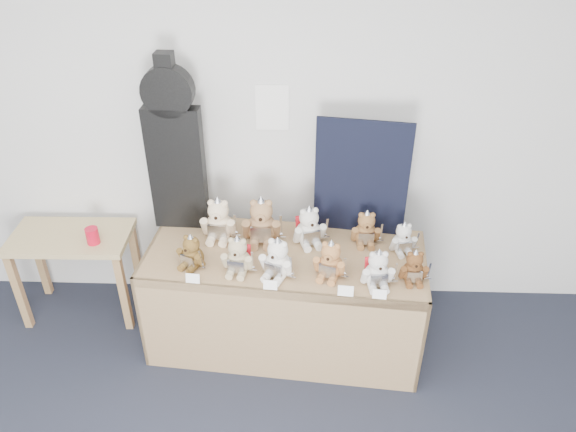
{
  "coord_description": "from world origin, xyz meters",
  "views": [
    {
      "loc": [
        0.61,
        -0.85,
        2.83
      ],
      "look_at": [
        0.51,
        1.86,
        1.07
      ],
      "focal_mm": 35.0,
      "sensor_mm": 36.0,
      "label": 1
    }
  ],
  "objects_px": {
    "teddy_front_centre": "(277,260)",
    "teddy_front_end": "(414,268)",
    "teddy_back_centre_left": "(262,222)",
    "teddy_front_left": "(238,256)",
    "teddy_back_left": "(219,221)",
    "teddy_back_right": "(366,229)",
    "teddy_back_end": "(403,239)",
    "side_table": "(73,249)",
    "red_cup": "(92,236)",
    "teddy_back_centre_right": "(309,228)",
    "teddy_front_right": "(330,261)",
    "teddy_front_far_right": "(378,270)",
    "teddy_front_far_left": "(191,253)",
    "display_table": "(283,281)",
    "guitar_case": "(175,147)"
  },
  "relations": [
    {
      "from": "guitar_case",
      "to": "red_cup",
      "type": "relative_size",
      "value": 10.3
    },
    {
      "from": "teddy_front_right",
      "to": "teddy_back_end",
      "type": "relative_size",
      "value": 1.17
    },
    {
      "from": "red_cup",
      "to": "teddy_front_right",
      "type": "height_order",
      "value": "teddy_front_right"
    },
    {
      "from": "side_table",
      "to": "red_cup",
      "type": "relative_size",
      "value": 7.15
    },
    {
      "from": "teddy_front_right",
      "to": "teddy_front_end",
      "type": "xyz_separation_m",
      "value": [
        0.48,
        -0.03,
        -0.01
      ]
    },
    {
      "from": "teddy_front_left",
      "to": "teddy_front_end",
      "type": "relative_size",
      "value": 1.16
    },
    {
      "from": "teddy_back_centre_left",
      "to": "teddy_front_centre",
      "type": "bearing_deg",
      "value": -71.69
    },
    {
      "from": "teddy_back_centre_right",
      "to": "teddy_back_right",
      "type": "relative_size",
      "value": 1.13
    },
    {
      "from": "teddy_front_far_left",
      "to": "teddy_front_end",
      "type": "xyz_separation_m",
      "value": [
        1.31,
        -0.09,
        -0.0
      ]
    },
    {
      "from": "teddy_front_centre",
      "to": "teddy_front_end",
      "type": "bearing_deg",
      "value": 21.28
    },
    {
      "from": "side_table",
      "to": "teddy_back_centre_right",
      "type": "distance_m",
      "value": 1.65
    },
    {
      "from": "teddy_back_centre_right",
      "to": "guitar_case",
      "type": "bearing_deg",
      "value": 150.34
    },
    {
      "from": "side_table",
      "to": "red_cup",
      "type": "height_order",
      "value": "red_cup"
    },
    {
      "from": "guitar_case",
      "to": "teddy_back_centre_left",
      "type": "relative_size",
      "value": 3.39
    },
    {
      "from": "teddy_back_centre_left",
      "to": "teddy_back_end",
      "type": "xyz_separation_m",
      "value": [
        0.89,
        -0.09,
        -0.05
      ]
    },
    {
      "from": "side_table",
      "to": "teddy_front_far_left",
      "type": "height_order",
      "value": "teddy_front_far_left"
    },
    {
      "from": "display_table",
      "to": "teddy_front_centre",
      "type": "distance_m",
      "value": 0.31
    },
    {
      "from": "teddy_front_far_right",
      "to": "teddy_back_right",
      "type": "xyz_separation_m",
      "value": [
        -0.03,
        0.41,
        -0.0
      ]
    },
    {
      "from": "teddy_back_left",
      "to": "teddy_back_right",
      "type": "distance_m",
      "value": 0.94
    },
    {
      "from": "teddy_front_left",
      "to": "teddy_back_left",
      "type": "xyz_separation_m",
      "value": [
        -0.16,
        0.34,
        0.02
      ]
    },
    {
      "from": "side_table",
      "to": "teddy_back_end",
      "type": "xyz_separation_m",
      "value": [
        2.2,
        -0.19,
        0.28
      ]
    },
    {
      "from": "teddy_front_left",
      "to": "teddy_front_centre",
      "type": "bearing_deg",
      "value": -0.53
    },
    {
      "from": "display_table",
      "to": "teddy_front_centre",
      "type": "bearing_deg",
      "value": -96.28
    },
    {
      "from": "side_table",
      "to": "teddy_front_right",
      "type": "xyz_separation_m",
      "value": [
        1.74,
        -0.45,
        0.29
      ]
    },
    {
      "from": "teddy_back_left",
      "to": "teddy_back_centre_left",
      "type": "bearing_deg",
      "value": -0.84
    },
    {
      "from": "teddy_front_centre",
      "to": "teddy_front_end",
      "type": "xyz_separation_m",
      "value": [
        0.79,
        -0.02,
        -0.02
      ]
    },
    {
      "from": "teddy_front_left",
      "to": "teddy_back_end",
      "type": "bearing_deg",
      "value": 20.77
    },
    {
      "from": "teddy_front_right",
      "to": "teddy_front_far_right",
      "type": "height_order",
      "value": "teddy_front_right"
    },
    {
      "from": "teddy_back_end",
      "to": "side_table",
      "type": "bearing_deg",
      "value": 164.12
    },
    {
      "from": "teddy_front_left",
      "to": "teddy_back_centre_right",
      "type": "bearing_deg",
      "value": 43.75
    },
    {
      "from": "teddy_front_centre",
      "to": "teddy_back_left",
      "type": "bearing_deg",
      "value": 158.87
    },
    {
      "from": "teddy_front_far_left",
      "to": "teddy_back_end",
      "type": "xyz_separation_m",
      "value": [
        1.29,
        0.19,
        -0.0
      ]
    },
    {
      "from": "display_table",
      "to": "teddy_back_centre_left",
      "type": "height_order",
      "value": "teddy_back_centre_left"
    },
    {
      "from": "display_table",
      "to": "side_table",
      "type": "relative_size",
      "value": 2.24
    },
    {
      "from": "side_table",
      "to": "teddy_front_end",
      "type": "distance_m",
      "value": 2.29
    },
    {
      "from": "guitar_case",
      "to": "teddy_front_right",
      "type": "height_order",
      "value": "guitar_case"
    },
    {
      "from": "red_cup",
      "to": "teddy_back_centre_left",
      "type": "distance_m",
      "value": 1.13
    },
    {
      "from": "teddy_front_end",
      "to": "teddy_front_far_right",
      "type": "bearing_deg",
      "value": -169.4
    },
    {
      "from": "display_table",
      "to": "teddy_back_left",
      "type": "bearing_deg",
      "value": 155.86
    },
    {
      "from": "side_table",
      "to": "teddy_back_end",
      "type": "bearing_deg",
      "value": -5.9
    },
    {
      "from": "teddy_back_left",
      "to": "side_table",
      "type": "bearing_deg",
      "value": 179.91
    },
    {
      "from": "red_cup",
      "to": "teddy_back_centre_right",
      "type": "bearing_deg",
      "value": -1.33
    },
    {
      "from": "side_table",
      "to": "teddy_back_centre_right",
      "type": "height_order",
      "value": "teddy_back_centre_right"
    },
    {
      "from": "teddy_front_left",
      "to": "teddy_back_centre_left",
      "type": "bearing_deg",
      "value": 77.61
    },
    {
      "from": "guitar_case",
      "to": "teddy_back_end",
      "type": "distance_m",
      "value": 1.53
    },
    {
      "from": "teddy_front_far_right",
      "to": "teddy_back_centre_right",
      "type": "xyz_separation_m",
      "value": [
        -0.39,
        0.4,
        0.01
      ]
    },
    {
      "from": "teddy_front_far_left",
      "to": "teddy_front_right",
      "type": "distance_m",
      "value": 0.83
    },
    {
      "from": "teddy_back_centre_left",
      "to": "teddy_front_left",
      "type": "bearing_deg",
      "value": -110.25
    },
    {
      "from": "teddy_front_centre",
      "to": "teddy_front_end",
      "type": "relative_size",
      "value": 1.24
    },
    {
      "from": "teddy_back_end",
      "to": "teddy_front_far_left",
      "type": "bearing_deg",
      "value": 177.57
    }
  ]
}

